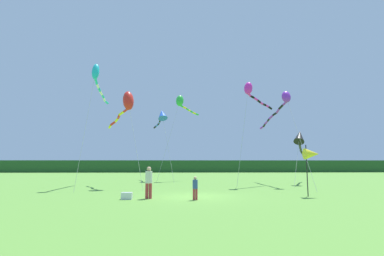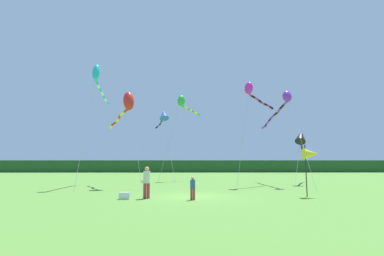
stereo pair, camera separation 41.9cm
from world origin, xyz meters
TOP-DOWN VIEW (x-y plane):
  - ground_plane at (0.00, 0.00)m, footprint 120.00×120.00m
  - distant_treeline at (0.00, 45.00)m, footprint 108.00×3.49m
  - person_adult at (-2.67, -0.94)m, footprint 0.40×0.40m
  - person_child at (-0.05, -1.60)m, footprint 0.28×0.28m
  - cooler_box at (-3.84, -1.24)m, footprint 0.59×0.34m
  - banner_flag_pole at (7.19, -0.14)m, footprint 0.90×0.70m
  - kite_red at (-5.53, 6.57)m, footprint 4.27×6.03m
  - kite_blue at (-3.24, 15.46)m, footprint 2.94×7.22m
  - kite_cyan at (-8.19, 6.75)m, footprint 0.84×8.71m
  - kite_purple at (8.44, 8.46)m, footprint 1.03×11.90m
  - kite_black at (10.55, 9.78)m, footprint 3.94×7.07m
  - kite_magenta at (5.39, 7.61)m, footprint 4.46×4.35m
  - kite_green at (-1.03, 15.60)m, footprint 4.73×4.33m

SIDE VIEW (x-z plane):
  - ground_plane at x=0.00m, z-range 0.00..0.00m
  - cooler_box at x=-3.84m, z-range 0.00..0.38m
  - person_child at x=-0.05m, z-range 0.07..1.35m
  - person_adult at x=-2.67m, z-range 0.11..1.91m
  - distant_treeline at x=0.00m, z-range 0.00..2.54m
  - banner_flag_pole at x=7.19m, z-range 0.97..4.10m
  - kite_black at x=10.55m, z-range 1.72..7.12m
  - kite_red at x=-5.53m, z-range 3.01..11.21m
  - kite_purple at x=8.44m, z-range 3.22..11.80m
  - kite_blue at x=-3.24m, z-range 3.33..11.71m
  - kite_magenta at x=5.39m, z-range 3.80..13.08m
  - kite_green at x=-1.03m, z-range 4.14..14.15m
  - kite_cyan at x=-8.19m, z-range 4.08..14.49m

